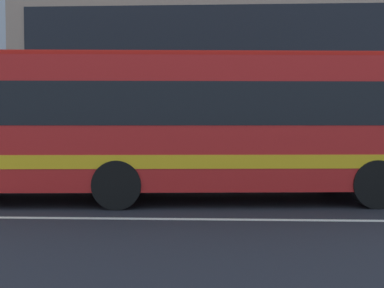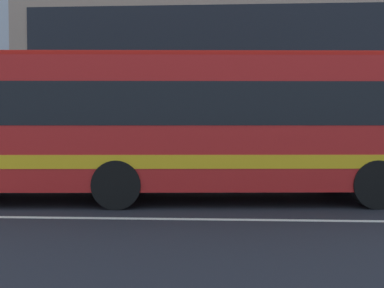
% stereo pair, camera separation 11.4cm
% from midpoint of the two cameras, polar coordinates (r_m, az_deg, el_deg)
% --- Properties ---
extents(apartment_block_right, '(18.08, 8.40, 9.07)m').
position_cam_midpoint_polar(apartment_block_right, '(21.43, 5.70, 9.94)').
color(apartment_block_right, tan).
rests_on(apartment_block_right, ground_plane).
extents(transit_bus, '(11.36, 3.31, 3.23)m').
position_cam_midpoint_polar(transit_bus, '(10.41, -5.06, 2.78)').
color(transit_bus, red).
rests_on(transit_bus, ground_plane).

